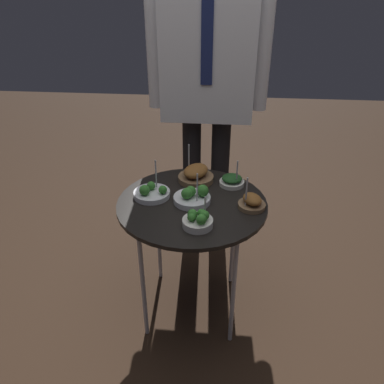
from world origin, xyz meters
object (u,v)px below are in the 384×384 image
Objects in this scene: bowl_broccoli_near_rim at (192,196)px; bowl_broccoli_back_left at (152,192)px; bowl_roast_mid_right at (252,202)px; serving_cart at (192,210)px; waiter_figure at (208,73)px; bowl_broccoli_front_left at (198,220)px; bowl_spinach_back_right at (232,181)px; bowl_roast_center at (196,174)px.

bowl_broccoli_near_rim is 1.00× the size of bowl_broccoli_back_left.
bowl_roast_mid_right is (0.45, -0.05, 0.01)m from bowl_broccoli_back_left.
serving_cart is 0.39× the size of waiter_figure.
waiter_figure is (-0.01, 0.75, 0.41)m from bowl_broccoli_front_left.
bowl_broccoli_front_left reaches higher than serving_cart.
bowl_broccoli_back_left is at bearing 171.58° from bowl_broccoli_near_rim.
bowl_broccoli_back_left is 0.45m from bowl_roast_mid_right.
bowl_roast_mid_right reaches higher than bowl_spinach_back_right.
serving_cart is 0.22m from bowl_roast_center.
bowl_spinach_back_right is at bearing 113.40° from bowl_roast_mid_right.
waiter_figure is (-0.15, 0.39, 0.42)m from bowl_spinach_back_right.
bowl_roast_mid_right is (0.09, -0.20, 0.00)m from bowl_spinach_back_right.
waiter_figure is at bearing 68.01° from bowl_broccoli_back_left.
bowl_roast_center is (0.00, 0.20, 0.01)m from bowl_broccoli_near_rim.
bowl_broccoli_back_left is at bearing -111.99° from waiter_figure.
bowl_broccoli_front_left is at bearing -110.46° from bowl_spinach_back_right.
bowl_broccoli_back_left is 0.31m from bowl_broccoli_front_left.
bowl_broccoli_back_left reaches higher than bowl_spinach_back_right.
serving_cart is at bearing 175.04° from bowl_roast_mid_right.
bowl_broccoli_near_rim is 0.25m from bowl_spinach_back_right.
bowl_broccoli_front_left is (0.23, -0.21, 0.01)m from bowl_broccoli_back_left.
bowl_broccoli_front_left is 0.07× the size of waiter_figure.
waiter_figure is (0.03, 0.56, 0.48)m from serving_cart.
bowl_broccoli_front_left is at bearing -77.39° from serving_cart.
waiter_figure reaches higher than bowl_broccoli_front_left.
bowl_roast_mid_right is (0.26, -0.02, 0.07)m from serving_cart.
waiter_figure is at bearing 87.09° from serving_cart.
bowl_broccoli_back_left is 0.25m from bowl_roast_center.
bowl_roast_center is (-0.26, 0.22, 0.01)m from bowl_roast_mid_right.
serving_cart is 4.84× the size of bowl_spinach_back_right.
serving_cart is 4.03× the size of bowl_broccoli_back_left.
bowl_spinach_back_right is 0.78× the size of bowl_roast_center.
bowl_spinach_back_right reaches higher than serving_cart.
bowl_broccoli_near_rim is at bearing 102.18° from bowl_broccoli_front_left.
bowl_broccoli_back_left is at bearing 136.77° from bowl_broccoli_front_left.
bowl_broccoli_back_left is 1.20× the size of bowl_spinach_back_right.
bowl_spinach_back_right is (0.18, 0.17, 0.07)m from serving_cart.
bowl_spinach_back_right is at bearing 44.81° from bowl_broccoli_near_rim.
bowl_roast_center reaches higher than bowl_spinach_back_right.
serving_cart is 0.20m from bowl_broccoli_front_left.
bowl_roast_mid_right is at bearing -4.96° from serving_cart.
serving_cart is 5.33× the size of bowl_broccoli_front_left.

